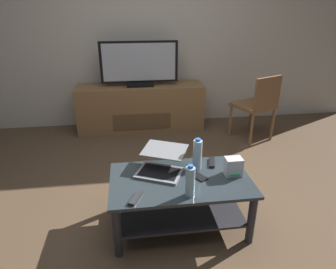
{
  "coord_description": "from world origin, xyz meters",
  "views": [
    {
      "loc": [
        -0.3,
        -2.1,
        1.64
      ],
      "look_at": [
        0.02,
        0.29,
        0.58
      ],
      "focal_mm": 31.62,
      "sensor_mm": 36.0,
      "label": 1
    }
  ],
  "objects_px": {
    "media_cabinet": "(141,107)",
    "cell_phone": "(199,176)",
    "tv_remote": "(136,198)",
    "soundbar_remote": "(212,162)",
    "laptop": "(161,163)",
    "dining_chair": "(258,104)",
    "television": "(139,65)",
    "water_bottle_far": "(190,182)",
    "router_box": "(233,167)",
    "coffee_table": "(180,194)",
    "water_bottle_near": "(197,154)"
  },
  "relations": [
    {
      "from": "water_bottle_far",
      "to": "tv_remote",
      "type": "bearing_deg",
      "value": 178.86
    },
    {
      "from": "coffee_table",
      "to": "water_bottle_far",
      "type": "xyz_separation_m",
      "value": [
        0.03,
        -0.22,
        0.25
      ]
    },
    {
      "from": "television",
      "to": "coffee_table",
      "type": "bearing_deg",
      "value": -84.5
    },
    {
      "from": "soundbar_remote",
      "to": "television",
      "type": "bearing_deg",
      "value": 119.6
    },
    {
      "from": "television",
      "to": "cell_phone",
      "type": "relative_size",
      "value": 7.3
    },
    {
      "from": "water_bottle_near",
      "to": "tv_remote",
      "type": "height_order",
      "value": "water_bottle_near"
    },
    {
      "from": "coffee_table",
      "to": "soundbar_remote",
      "type": "relative_size",
      "value": 6.66
    },
    {
      "from": "water_bottle_near",
      "to": "soundbar_remote",
      "type": "height_order",
      "value": "water_bottle_near"
    },
    {
      "from": "soundbar_remote",
      "to": "coffee_table",
      "type": "bearing_deg",
      "value": -132.04
    },
    {
      "from": "coffee_table",
      "to": "tv_remote",
      "type": "height_order",
      "value": "tv_remote"
    },
    {
      "from": "water_bottle_near",
      "to": "soundbar_remote",
      "type": "xyz_separation_m",
      "value": [
        0.14,
        0.06,
        -0.11
      ]
    },
    {
      "from": "cell_phone",
      "to": "soundbar_remote",
      "type": "relative_size",
      "value": 0.88
    },
    {
      "from": "coffee_table",
      "to": "media_cabinet",
      "type": "xyz_separation_m",
      "value": [
        -0.2,
        2.08,
        0.02
      ]
    },
    {
      "from": "water_bottle_near",
      "to": "soundbar_remote",
      "type": "relative_size",
      "value": 1.64
    },
    {
      "from": "laptop",
      "to": "router_box",
      "type": "height_order",
      "value": "laptop"
    },
    {
      "from": "coffee_table",
      "to": "cell_phone",
      "type": "relative_size",
      "value": 7.61
    },
    {
      "from": "television",
      "to": "laptop",
      "type": "distance_m",
      "value": 1.97
    },
    {
      "from": "water_bottle_far",
      "to": "cell_phone",
      "type": "xyz_separation_m",
      "value": [
        0.12,
        0.22,
        -0.11
      ]
    },
    {
      "from": "media_cabinet",
      "to": "router_box",
      "type": "xyz_separation_m",
      "value": [
        0.61,
        -2.08,
        0.19
      ]
    },
    {
      "from": "water_bottle_far",
      "to": "media_cabinet",
      "type": "bearing_deg",
      "value": 95.58
    },
    {
      "from": "water_bottle_near",
      "to": "cell_phone",
      "type": "xyz_separation_m",
      "value": [
        -0.02,
        -0.14,
        -0.12
      ]
    },
    {
      "from": "cell_phone",
      "to": "laptop",
      "type": "bearing_deg",
      "value": 123.76
    },
    {
      "from": "tv_remote",
      "to": "soundbar_remote",
      "type": "height_order",
      "value": "same"
    },
    {
      "from": "television",
      "to": "water_bottle_near",
      "type": "bearing_deg",
      "value": -79.46
    },
    {
      "from": "coffee_table",
      "to": "cell_phone",
      "type": "bearing_deg",
      "value": 1.62
    },
    {
      "from": "coffee_table",
      "to": "laptop",
      "type": "xyz_separation_m",
      "value": [
        -0.13,
        0.14,
        0.2
      ]
    },
    {
      "from": "laptop",
      "to": "tv_remote",
      "type": "bearing_deg",
      "value": -121.36
    },
    {
      "from": "dining_chair",
      "to": "router_box",
      "type": "relative_size",
      "value": 6.04
    },
    {
      "from": "media_cabinet",
      "to": "cell_phone",
      "type": "height_order",
      "value": "media_cabinet"
    },
    {
      "from": "television",
      "to": "water_bottle_far",
      "type": "relative_size",
      "value": 4.26
    },
    {
      "from": "media_cabinet",
      "to": "water_bottle_near",
      "type": "relative_size",
      "value": 6.61
    },
    {
      "from": "media_cabinet",
      "to": "dining_chair",
      "type": "bearing_deg",
      "value": -22.29
    },
    {
      "from": "water_bottle_far",
      "to": "router_box",
      "type": "bearing_deg",
      "value": 30.32
    },
    {
      "from": "laptop",
      "to": "soundbar_remote",
      "type": "bearing_deg",
      "value": 7.5
    },
    {
      "from": "laptop",
      "to": "cell_phone",
      "type": "relative_size",
      "value": 3.53
    },
    {
      "from": "dining_chair",
      "to": "laptop",
      "type": "distance_m",
      "value": 1.93
    },
    {
      "from": "television",
      "to": "cell_phone",
      "type": "height_order",
      "value": "television"
    },
    {
      "from": "dining_chair",
      "to": "water_bottle_far",
      "type": "distance_m",
      "value": 2.1
    },
    {
      "from": "laptop",
      "to": "cell_phone",
      "type": "xyz_separation_m",
      "value": [
        0.27,
        -0.14,
        -0.06
      ]
    },
    {
      "from": "laptop",
      "to": "router_box",
      "type": "distance_m",
      "value": 0.56
    },
    {
      "from": "media_cabinet",
      "to": "cell_phone",
      "type": "bearing_deg",
      "value": -80.65
    },
    {
      "from": "media_cabinet",
      "to": "laptop",
      "type": "relative_size",
      "value": 3.5
    },
    {
      "from": "dining_chair",
      "to": "soundbar_remote",
      "type": "xyz_separation_m",
      "value": [
        -0.95,
        -1.29,
        -0.06
      ]
    },
    {
      "from": "coffee_table",
      "to": "water_bottle_far",
      "type": "distance_m",
      "value": 0.33
    },
    {
      "from": "cell_phone",
      "to": "soundbar_remote",
      "type": "bearing_deg",
      "value": 21.4
    },
    {
      "from": "media_cabinet",
      "to": "soundbar_remote",
      "type": "relative_size",
      "value": 10.82
    },
    {
      "from": "television",
      "to": "soundbar_remote",
      "type": "relative_size",
      "value": 6.39
    },
    {
      "from": "cell_phone",
      "to": "coffee_table",
      "type": "bearing_deg",
      "value": 152.01
    },
    {
      "from": "water_bottle_far",
      "to": "tv_remote",
      "type": "relative_size",
      "value": 1.5
    },
    {
      "from": "media_cabinet",
      "to": "router_box",
      "type": "relative_size",
      "value": 12.12
    }
  ]
}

